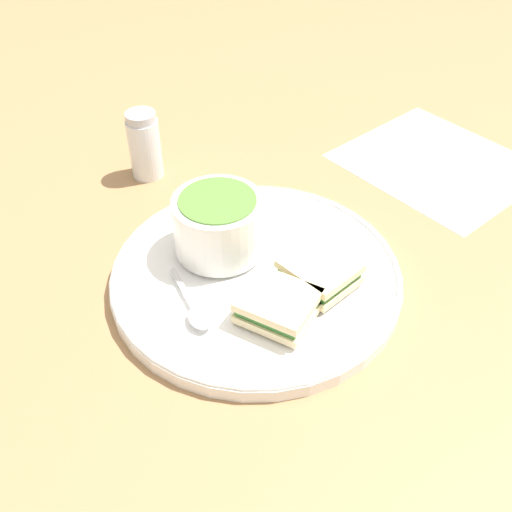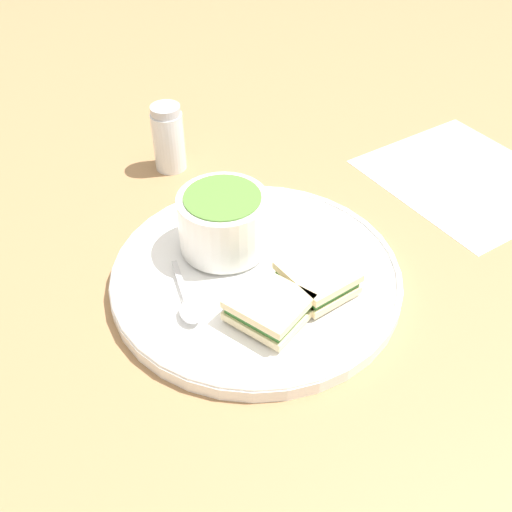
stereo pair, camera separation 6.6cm
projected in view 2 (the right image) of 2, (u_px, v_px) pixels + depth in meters
name	position (u px, v px, depth m)	size (l,w,h in m)	color
ground_plane	(256.00, 282.00, 0.69)	(2.40, 2.40, 0.00)	#9E754C
plate	(256.00, 275.00, 0.68)	(0.33, 0.33, 0.02)	white
soup_bowl	(223.00, 221.00, 0.69)	(0.10, 0.10, 0.07)	white
spoon	(189.00, 308.00, 0.63)	(0.03, 0.10, 0.01)	silver
sandwich_half_near	(270.00, 307.00, 0.62)	(0.10, 0.10, 0.03)	beige
sandwich_half_far	(317.00, 277.00, 0.65)	(0.09, 0.10, 0.03)	beige
salt_shaker	(168.00, 138.00, 0.84)	(0.04, 0.04, 0.10)	silver
menu_sheet	(465.00, 178.00, 0.85)	(0.31, 0.32, 0.00)	white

